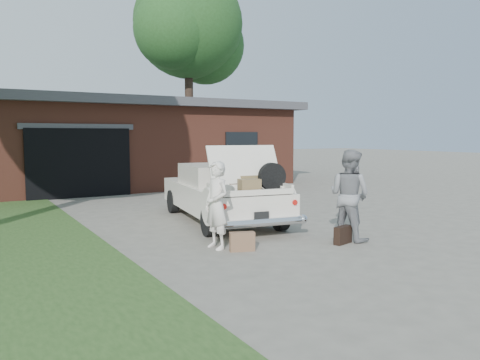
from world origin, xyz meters
TOP-DOWN VIEW (x-y plane):
  - ground at (0.00, 0.00)m, footprint 90.00×90.00m
  - house at (0.98, 11.47)m, footprint 12.80×7.80m
  - tree_right at (5.84, 15.41)m, footprint 6.48×5.64m
  - sedan at (0.41, 2.10)m, footprint 2.47×4.78m
  - woman_left at (-0.94, -0.18)m, footprint 0.44×0.61m
  - woman_right at (1.54, -0.86)m, footprint 0.83×0.96m
  - suitcase_left at (-0.66, -0.57)m, footprint 0.45×0.27m
  - suitcase_right at (1.21, -1.05)m, footprint 0.44×0.24m

SIDE VIEW (x-z plane):
  - ground at x=0.00m, z-range 0.00..0.00m
  - suitcase_right at x=1.21m, z-range 0.00..0.33m
  - suitcase_left at x=-0.66m, z-range 0.00..0.33m
  - sedan at x=0.41m, z-range -0.22..1.56m
  - woman_left at x=-0.94m, z-range 0.00..1.54m
  - woman_right at x=1.54m, z-range 0.00..1.72m
  - house at x=0.98m, z-range 0.02..3.32m
  - tree_right at x=5.84m, z-range 2.12..12.68m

